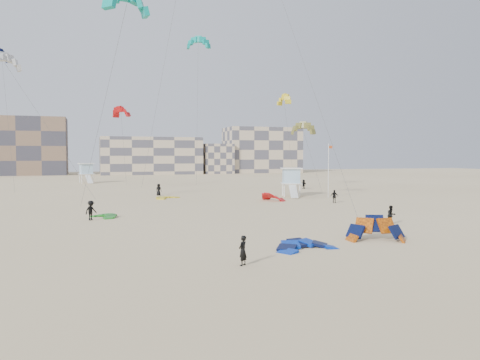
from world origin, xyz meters
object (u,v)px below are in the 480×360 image
object	(u,v)px
kite_ground_blue	(305,249)
kitesurfer_main	(243,251)
lifeguard_tower_near	(291,182)
kite_ground_orange	(376,241)

from	to	relation	value
kite_ground_blue	kitesurfer_main	world-z (taller)	kitesurfer_main
kitesurfer_main	lifeguard_tower_near	world-z (taller)	lifeguard_tower_near
kite_ground_orange	kitesurfer_main	xyz separation A→B (m)	(-11.41, -4.21, 0.84)
kite_ground_blue	lifeguard_tower_near	world-z (taller)	lifeguard_tower_near
kite_ground_blue	kite_ground_orange	size ratio (longest dim) A/B	0.94
kitesurfer_main	lifeguard_tower_near	distance (m)	44.72
kite_ground_orange	lifeguard_tower_near	bearing A→B (deg)	97.64
kite_ground_blue	kite_ground_orange	xyz separation A→B (m)	(6.10, 1.12, 0.00)
kite_ground_blue	lifeguard_tower_near	size ratio (longest dim) A/B	0.64
kite_ground_orange	lifeguard_tower_near	size ratio (longest dim) A/B	0.68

